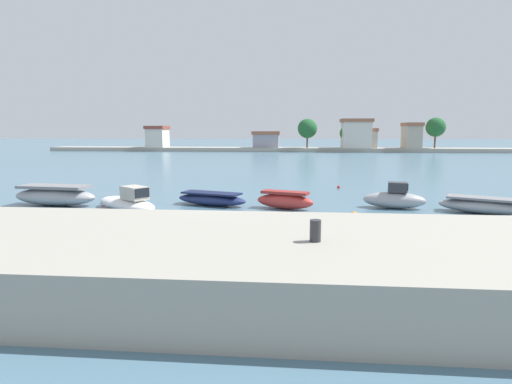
# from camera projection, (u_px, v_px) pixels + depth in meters

# --- Properties ---
(ground_plane) EXTENTS (400.00, 400.00, 0.00)m
(ground_plane) POSITION_uv_depth(u_px,v_px,m) (218.00, 236.00, 18.97)
(ground_plane) COLOR slate
(seawall_embankment) EXTENTS (65.64, 7.53, 1.64)m
(seawall_embankment) POSITION_uv_depth(u_px,v_px,m) (180.00, 261.00, 12.65)
(seawall_embankment) COLOR #9E998C
(seawall_embankment) RESTS_ON ground
(mooring_bollard) EXTENTS (0.31, 0.31, 0.61)m
(mooring_bollard) POSITION_uv_depth(u_px,v_px,m) (315.00, 231.00, 11.68)
(mooring_bollard) COLOR #2D2D33
(mooring_bollard) RESTS_ON seawall_embankment
(moored_boat_0) EXTENTS (5.59, 2.38, 1.26)m
(moored_boat_0) POSITION_uv_depth(u_px,v_px,m) (55.00, 196.00, 26.56)
(moored_boat_0) COLOR #9E9EA3
(moored_boat_0) RESTS_ON ground
(moored_boat_1) EXTENTS (5.22, 4.61, 1.50)m
(moored_boat_1) POSITION_uv_depth(u_px,v_px,m) (128.00, 202.00, 24.84)
(moored_boat_1) COLOR white
(moored_boat_1) RESTS_ON ground
(moored_boat_2) EXTENTS (4.90, 2.81, 0.82)m
(moored_boat_2) POSITION_uv_depth(u_px,v_px,m) (212.00, 199.00, 26.59)
(moored_boat_2) COLOR navy
(moored_boat_2) RESTS_ON ground
(moored_boat_3) EXTENTS (3.66, 2.06, 1.06)m
(moored_boat_3) POSITION_uv_depth(u_px,v_px,m) (285.00, 200.00, 25.40)
(moored_boat_3) COLOR #C63833
(moored_boat_3) RESTS_ON ground
(moored_boat_4) EXTENTS (3.81, 1.93, 1.58)m
(moored_boat_4) POSITION_uv_depth(u_px,v_px,m) (395.00, 199.00, 25.54)
(moored_boat_4) COLOR #9E9EA3
(moored_boat_4) RESTS_ON ground
(moored_boat_5) EXTENTS (4.90, 3.43, 0.91)m
(moored_boat_5) POSITION_uv_depth(u_px,v_px,m) (483.00, 206.00, 24.04)
(moored_boat_5) COLOR #9E9EA3
(moored_boat_5) RESTS_ON ground
(mooring_buoy_0) EXTENTS (0.41, 0.41, 0.41)m
(mooring_buoy_0) POSITION_uv_depth(u_px,v_px,m) (354.00, 215.00, 22.49)
(mooring_buoy_0) COLOR orange
(mooring_buoy_0) RESTS_ON ground
(mooring_buoy_1) EXTENTS (0.41, 0.41, 0.41)m
(mooring_buoy_1) POSITION_uv_depth(u_px,v_px,m) (373.00, 223.00, 20.53)
(mooring_buoy_1) COLOR orange
(mooring_buoy_1) RESTS_ON ground
(mooring_buoy_2) EXTENTS (0.29, 0.29, 0.29)m
(mooring_buoy_2) POSITION_uv_depth(u_px,v_px,m) (103.00, 201.00, 27.26)
(mooring_buoy_2) COLOR red
(mooring_buoy_2) RESTS_ON ground
(mooring_buoy_3) EXTENTS (0.24, 0.24, 0.24)m
(mooring_buoy_3) POSITION_uv_depth(u_px,v_px,m) (339.00, 187.00, 34.27)
(mooring_buoy_3) COLOR red
(mooring_buoy_3) RESTS_ON ground
(distant_shoreline) EXTENTS (101.21, 6.70, 7.21)m
(distant_shoreline) POSITION_uv_depth(u_px,v_px,m) (305.00, 141.00, 91.72)
(distant_shoreline) COLOR #9E998C
(distant_shoreline) RESTS_ON ground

